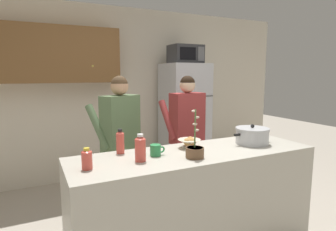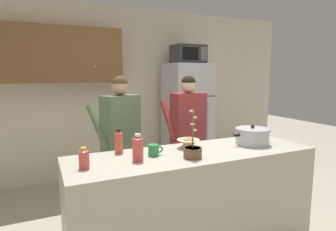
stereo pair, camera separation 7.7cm
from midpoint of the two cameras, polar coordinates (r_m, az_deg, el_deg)
back_wall_unit at (r=4.42m, az=-12.04°, el=6.02°), size 6.00×0.48×2.60m
kitchen_island at (r=2.66m, az=6.01°, el=-16.94°), size 2.19×0.68×0.92m
refrigerator at (r=4.53m, az=4.32°, el=-0.76°), size 0.64×0.68×1.76m
microwave at (r=4.46m, az=4.61°, el=12.21°), size 0.48×0.37×0.28m
person_near_pot at (r=3.06m, az=-8.86°, el=-3.38°), size 0.59×0.55×1.58m
person_by_sink at (r=3.42m, az=4.63°, el=-2.12°), size 0.51×0.44×1.58m
cooking_pot at (r=2.87m, az=17.36°, el=-4.00°), size 0.43×0.32×0.19m
coffee_mug at (r=2.37m, az=-1.94°, el=-6.99°), size 0.13×0.09×0.10m
bread_bowl at (r=2.62m, az=4.98°, el=-5.48°), size 0.21×0.21×0.10m
bottle_near_edge at (r=2.13m, az=-15.58°, el=-8.29°), size 0.08×0.08×0.16m
bottle_mid_counter at (r=2.47m, az=-9.01°, el=-5.15°), size 0.07×0.07×0.21m
bottle_far_corner at (r=2.23m, az=-5.11°, el=-6.51°), size 0.09×0.09×0.22m
potted_orchid at (r=2.32m, az=5.96°, el=-7.02°), size 0.15×0.15×0.40m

